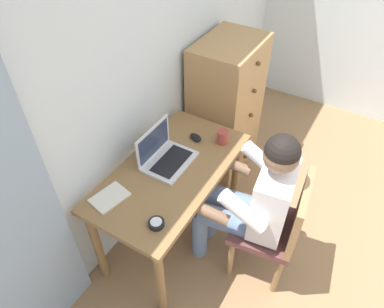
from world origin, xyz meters
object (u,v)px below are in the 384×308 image
(laptop, at_px, (165,155))
(coffee_mug, at_px, (223,137))
(desk_clock, at_px, (156,223))
(computer_mouse, at_px, (196,137))
(person_seated, at_px, (253,197))
(dresser, at_px, (226,107))
(desk, at_px, (171,182))
(chair, at_px, (277,225))
(notebook_pad, at_px, (110,197))

(laptop, height_order, coffee_mug, laptop)
(desk_clock, bearing_deg, coffee_mug, 0.53)
(computer_mouse, distance_m, coffee_mug, 0.19)
(person_seated, xyz_separation_m, laptop, (-0.07, 0.60, 0.13))
(laptop, height_order, desk_clock, laptop)
(dresser, distance_m, coffee_mug, 0.67)
(desk_clock, bearing_deg, desk, 23.17)
(laptop, bearing_deg, desk, -122.45)
(desk, bearing_deg, coffee_mug, -21.91)
(chair, xyz_separation_m, person_seated, (-0.02, 0.18, 0.18))
(desk, distance_m, chair, 0.73)
(person_seated, bearing_deg, desk_clock, 145.48)
(dresser, relative_size, person_seated, 1.00)
(notebook_pad, xyz_separation_m, coffee_mug, (0.79, -0.34, 0.04))
(desk_clock, bearing_deg, chair, -44.88)
(laptop, xyz_separation_m, computer_mouse, (0.29, -0.06, -0.04))
(desk, relative_size, coffee_mug, 9.54)
(laptop, xyz_separation_m, desk_clock, (-0.45, -0.25, -0.04))
(computer_mouse, bearing_deg, desk_clock, -147.11)
(notebook_pad, bearing_deg, chair, -47.55)
(desk_clock, relative_size, notebook_pad, 0.43)
(chair, relative_size, coffee_mug, 7.24)
(dresser, relative_size, computer_mouse, 11.82)
(notebook_pad, bearing_deg, coffee_mug, -11.37)
(chair, relative_size, computer_mouse, 8.69)
(coffee_mug, bearing_deg, notebook_pad, 156.73)
(desk_clock, height_order, coffee_mug, coffee_mug)
(desk, height_order, chair, chair)
(computer_mouse, bearing_deg, coffee_mug, -49.61)
(dresser, height_order, desk_clock, dresser)
(dresser, xyz_separation_m, laptop, (-0.94, -0.02, 0.20))
(desk, bearing_deg, chair, -78.99)
(chair, distance_m, desk_clock, 0.81)
(desk, height_order, coffee_mug, coffee_mug)
(laptop, bearing_deg, computer_mouse, -12.54)
(person_seated, height_order, desk_clock, person_seated)
(desk, relative_size, person_seated, 0.96)
(person_seated, bearing_deg, laptop, 96.38)
(chair, height_order, desk_clock, chair)
(person_seated, height_order, coffee_mug, person_seated)
(dresser, relative_size, notebook_pad, 5.63)
(laptop, height_order, computer_mouse, laptop)
(dresser, relative_size, desk_clock, 13.13)
(dresser, xyz_separation_m, desk_clock, (-1.39, -0.27, 0.17))
(computer_mouse, bearing_deg, notebook_pad, -173.86)
(person_seated, bearing_deg, coffee_mug, 51.19)
(laptop, distance_m, computer_mouse, 0.30)
(desk, distance_m, dresser, 1.00)
(coffee_mug, bearing_deg, laptop, 146.24)
(chair, relative_size, laptop, 2.55)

